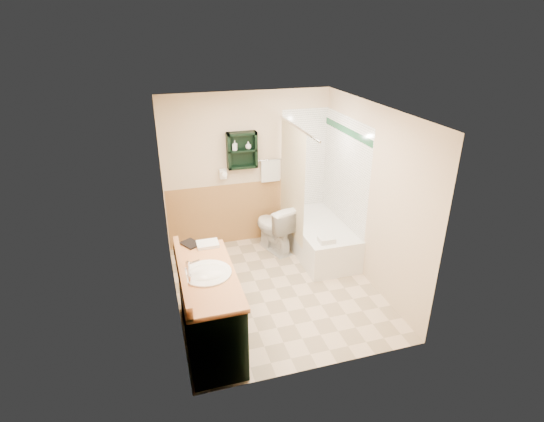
# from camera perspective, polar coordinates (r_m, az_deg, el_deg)

# --- Properties ---
(floor) EXTENTS (3.00, 3.00, 0.00)m
(floor) POSITION_cam_1_polar(r_m,az_deg,el_deg) (5.84, 0.49, -10.35)
(floor) COLOR beige
(floor) RESTS_ON ground
(back_wall) EXTENTS (2.60, 0.04, 2.40)m
(back_wall) POSITION_cam_1_polar(r_m,az_deg,el_deg) (6.62, -3.34, 5.58)
(back_wall) COLOR beige
(back_wall) RESTS_ON ground
(left_wall) EXTENTS (0.04, 3.00, 2.40)m
(left_wall) POSITION_cam_1_polar(r_m,az_deg,el_deg) (5.06, -13.90, -1.28)
(left_wall) COLOR beige
(left_wall) RESTS_ON ground
(right_wall) EXTENTS (0.04, 3.00, 2.40)m
(right_wall) POSITION_cam_1_polar(r_m,az_deg,el_deg) (5.75, 13.22, 1.97)
(right_wall) COLOR beige
(right_wall) RESTS_ON ground
(ceiling) EXTENTS (2.60, 3.00, 0.04)m
(ceiling) POSITION_cam_1_polar(r_m,az_deg,el_deg) (4.89, 0.60, 13.65)
(ceiling) COLOR white
(ceiling) RESTS_ON back_wall
(wainscot_left) EXTENTS (2.98, 2.98, 1.00)m
(wainscot_left) POSITION_cam_1_polar(r_m,az_deg,el_deg) (5.39, -12.79, -7.95)
(wainscot_left) COLOR tan
(wainscot_left) RESTS_ON left_wall
(wainscot_back) EXTENTS (2.58, 2.58, 1.00)m
(wainscot_back) POSITION_cam_1_polar(r_m,az_deg,el_deg) (6.85, -3.13, -0.07)
(wainscot_back) COLOR tan
(wainscot_back) RESTS_ON back_wall
(mirror_frame) EXTENTS (1.30, 1.30, 1.00)m
(mirror_frame) POSITION_cam_1_polar(r_m,az_deg,el_deg) (4.44, -13.17, -0.66)
(mirror_frame) COLOR brown
(mirror_frame) RESTS_ON left_wall
(mirror_glass) EXTENTS (1.20, 1.20, 0.90)m
(mirror_glass) POSITION_cam_1_polar(r_m,az_deg,el_deg) (4.44, -13.11, -0.65)
(mirror_glass) COLOR white
(mirror_glass) RESTS_ON left_wall
(tile_right) EXTENTS (1.50, 1.50, 2.10)m
(tile_right) POSITION_cam_1_polar(r_m,az_deg,el_deg) (6.40, 9.57, 3.16)
(tile_right) COLOR white
(tile_right) RESTS_ON right_wall
(tile_back) EXTENTS (0.95, 0.95, 2.10)m
(tile_back) POSITION_cam_1_polar(r_m,az_deg,el_deg) (6.92, 5.08, 5.05)
(tile_back) COLOR white
(tile_back) RESTS_ON back_wall
(tile_accent) EXTENTS (1.50, 1.50, 0.10)m
(tile_accent) POSITION_cam_1_polar(r_m,az_deg,el_deg) (6.15, 10.03, 10.56)
(tile_accent) COLOR #154A2A
(tile_accent) RESTS_ON right_wall
(wall_shelf) EXTENTS (0.45, 0.15, 0.55)m
(wall_shelf) POSITION_cam_1_polar(r_m,az_deg,el_deg) (6.39, -4.05, 8.14)
(wall_shelf) COLOR black
(wall_shelf) RESTS_ON back_wall
(hair_dryer) EXTENTS (0.10, 0.24, 0.18)m
(hair_dryer) POSITION_cam_1_polar(r_m,az_deg,el_deg) (6.47, -6.61, 4.98)
(hair_dryer) COLOR white
(hair_dryer) RESTS_ON back_wall
(towel_bar) EXTENTS (0.40, 0.06, 0.40)m
(towel_bar) POSITION_cam_1_polar(r_m,az_deg,el_deg) (6.60, -0.25, 6.91)
(towel_bar) COLOR silver
(towel_bar) RESTS_ON back_wall
(curtain_rod) EXTENTS (0.03, 1.60, 0.03)m
(curtain_rod) POSITION_cam_1_polar(r_m,az_deg,el_deg) (5.84, 3.44, 11.16)
(curtain_rod) COLOR silver
(curtain_rod) RESTS_ON back_wall
(shower_curtain) EXTENTS (1.05, 1.05, 1.70)m
(shower_curtain) POSITION_cam_1_polar(r_m,az_deg,el_deg) (6.24, 2.70, 3.91)
(shower_curtain) COLOR beige
(shower_curtain) RESTS_ON curtain_rod
(vanity) EXTENTS (0.59, 1.41, 0.90)m
(vanity) POSITION_cam_1_polar(r_m,az_deg,el_deg) (4.80, -8.39, -12.84)
(vanity) COLOR black
(vanity) RESTS_ON ground
(bathtub) EXTENTS (0.76, 1.50, 0.51)m
(bathtub) POSITION_cam_1_polar(r_m,az_deg,el_deg) (6.58, 6.35, -3.66)
(bathtub) COLOR white
(bathtub) RESTS_ON ground
(toilet) EXTENTS (0.65, 0.87, 0.76)m
(toilet) POSITION_cam_1_polar(r_m,az_deg,el_deg) (6.58, 0.33, -2.26)
(toilet) COLOR white
(toilet) RESTS_ON ground
(counter_towel) EXTENTS (0.25, 0.20, 0.04)m
(counter_towel) POSITION_cam_1_polar(r_m,az_deg,el_deg) (5.06, -8.65, -4.42)
(counter_towel) COLOR silver
(counter_towel) RESTS_ON vanity
(vanity_book) EXTENTS (0.16, 0.10, 0.23)m
(vanity_book) POSITION_cam_1_polar(r_m,az_deg,el_deg) (5.03, -11.77, -3.65)
(vanity_book) COLOR black
(vanity_book) RESTS_ON vanity
(tub_towel) EXTENTS (0.21, 0.18, 0.07)m
(tub_towel) POSITION_cam_1_polar(r_m,az_deg,el_deg) (5.94, 7.31, -3.85)
(tub_towel) COLOR silver
(tub_towel) RESTS_ON bathtub
(soap_bottle_a) EXTENTS (0.11, 0.16, 0.07)m
(soap_bottle_a) POSITION_cam_1_polar(r_m,az_deg,el_deg) (6.35, -5.01, 8.46)
(soap_bottle_a) COLOR white
(soap_bottle_a) RESTS_ON wall_shelf
(soap_bottle_b) EXTENTS (0.13, 0.14, 0.09)m
(soap_bottle_b) POSITION_cam_1_polar(r_m,az_deg,el_deg) (6.39, -3.21, 8.71)
(soap_bottle_b) COLOR white
(soap_bottle_b) RESTS_ON wall_shelf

